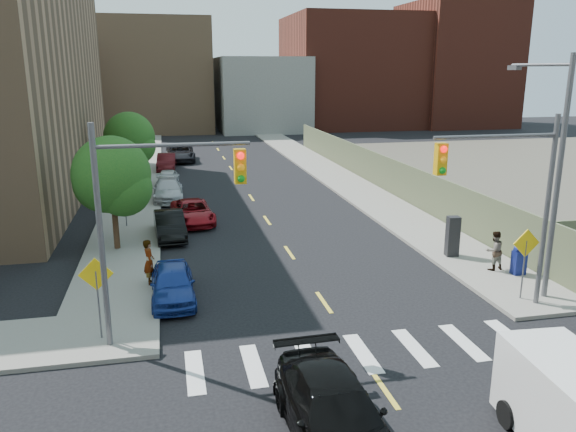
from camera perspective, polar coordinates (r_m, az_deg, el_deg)
name	(u,v)px	position (r m, az deg, el deg)	size (l,w,h in m)	color
sidewalk_nw	(141,164)	(52.94, -14.67, 5.14)	(3.50, 73.00, 0.15)	gray
sidewalk_ne	(307,158)	(54.52, 1.89, 5.88)	(3.50, 73.00, 0.15)	gray
fence_north	(375,169)	(42.17, 8.86, 4.71)	(0.12, 44.00, 2.50)	#616647
gravel_lot	(571,171)	(53.37, 26.83, 4.06)	(36.00, 42.00, 0.06)	#595447
bg_bldg_west	(34,88)	(82.44, -24.40, 11.75)	(14.00, 18.00, 12.00)	#592319
bg_bldg_midwest	(158,76)	(82.73, -13.04, 13.71)	(14.00, 16.00, 15.00)	#8C6B4C
bg_bldg_center	(260,94)	(81.91, -2.88, 12.30)	(12.00, 16.00, 10.00)	gray
bg_bldg_east	(350,72)	(87.16, 6.27, 14.35)	(18.00, 18.00, 16.00)	#592319
bg_bldg_fareast	(454,65)	(91.68, 16.55, 14.49)	(14.00, 16.00, 18.00)	#592319
smokestack	(481,31)	(93.80, 19.03, 17.36)	(1.80, 1.80, 28.00)	#8C6B4C
signal_nw	(151,205)	(17.19, -13.72, 1.08)	(4.59, 0.30, 7.00)	#59595E
signal_ne	(511,188)	(20.64, 21.69, 2.70)	(4.59, 0.30, 7.00)	#59595E
streetlight_ne	(553,161)	(22.53, 25.31, 5.05)	(0.25, 3.70, 9.00)	#59595E
warn_sign_nw	(97,283)	(18.55, -18.86, -6.50)	(1.06, 0.06, 2.83)	#59595E
warn_sign_ne	(525,251)	(22.33, 22.97, -3.31)	(1.06, 0.06, 2.83)	#59595E
warn_sign_midwest	(124,193)	(31.48, -16.30, 2.29)	(1.06, 0.06, 2.83)	#59595E
tree_west_near	(112,180)	(27.35, -17.45, 3.56)	(3.66, 3.64, 5.52)	#332114
tree_west_far	(130,140)	(42.14, -15.80, 7.40)	(3.66, 3.64, 5.52)	#332114
parked_car_blue	(173,283)	(21.59, -11.65, -6.71)	(1.61, 4.00, 1.36)	navy
parked_car_black	(170,225)	(29.43, -11.93, -0.91)	(1.45, 4.17, 1.37)	black
parked_car_red	(193,212)	(32.10, -9.67, 0.42)	(2.12, 4.60, 1.28)	maroon
parked_car_silver	(168,190)	(38.01, -12.10, 2.60)	(1.92, 4.71, 1.37)	#B5B7BD
parked_car_white	(167,179)	(42.31, -12.15, 3.73)	(1.48, 3.68, 1.25)	silver
parked_car_maroon	(167,162)	(49.32, -12.23, 5.37)	(1.52, 4.35, 1.43)	#420D10
parked_car_grey	(180,153)	(54.16, -10.90, 6.32)	(2.59, 5.63, 1.56)	black
black_sedan	(334,414)	(13.74, 4.74, -19.43)	(2.12, 5.23, 1.52)	black
mailbox	(519,260)	(25.26, 22.42, -4.15)	(0.53, 0.40, 1.28)	navy
payphone	(453,236)	(26.62, 16.38, -1.99)	(0.55, 0.45, 1.85)	black
pedestrian_west	(149,262)	(22.95, -13.92, -4.54)	(0.66, 0.43, 1.82)	gray
pedestrian_east	(494,251)	(25.36, 20.22, -3.31)	(0.83, 0.64, 1.70)	gray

